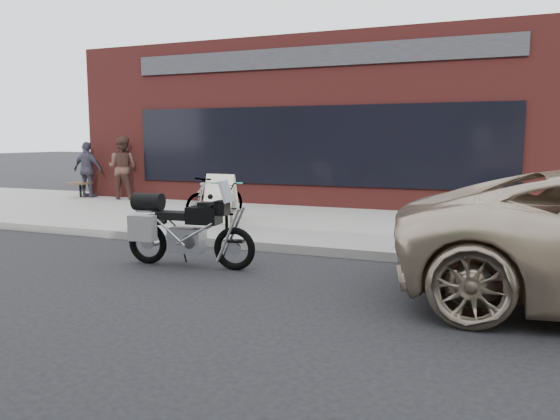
{
  "coord_description": "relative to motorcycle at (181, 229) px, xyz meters",
  "views": [
    {
      "loc": [
        2.58,
        -4.2,
        1.87
      ],
      "look_at": [
        -0.37,
        3.04,
        0.85
      ],
      "focal_mm": 35.0,
      "sensor_mm": 36.0,
      "label": 1
    }
  ],
  "objects": [
    {
      "name": "motorcycle",
      "position": [
        0.0,
        0.0,
        0.0
      ],
      "size": [
        2.04,
        0.76,
        1.29
      ],
      "rotation": [
        0.0,
        0.0,
        0.08
      ],
      "color": "black",
      "rests_on": "ground"
    },
    {
      "name": "cafe_table",
      "position": [
        -7.27,
        5.96,
        0.0
      ],
      "size": [
        0.78,
        0.78,
        0.44
      ],
      "color": "black",
      "rests_on": "near_sidewalk"
    },
    {
      "name": "storefront",
      "position": [
        -0.25,
        11.42,
        1.69
      ],
      "size": [
        14.0,
        10.07,
        4.5
      ],
      "color": "#591F1D",
      "rests_on": "ground"
    },
    {
      "name": "ground",
      "position": [
        1.75,
        -2.57,
        -0.56
      ],
      "size": [
        120.0,
        120.0,
        0.0
      ],
      "primitive_type": "plane",
      "color": "black",
      "rests_on": "ground"
    },
    {
      "name": "bicycle_rear",
      "position": [
        -1.25,
        3.31,
        0.09
      ],
      "size": [
        0.95,
        1.7,
        0.98
      ],
      "primitive_type": "imported",
      "rotation": [
        0.0,
        0.0,
        -0.32
      ],
      "color": "gray",
      "rests_on": "near_sidewalk"
    },
    {
      "name": "cafe_patron_right",
      "position": [
        -7.02,
        6.03,
        0.42
      ],
      "size": [
        0.97,
        0.41,
        1.64
      ],
      "primitive_type": "imported",
      "rotation": [
        0.0,
        0.0,
        3.15
      ],
      "color": "#3D3A4B",
      "rests_on": "near_sidewalk"
    },
    {
      "name": "cafe_patron_left",
      "position": [
        -5.76,
        6.03,
        0.49
      ],
      "size": [
        0.98,
        0.82,
        1.8
      ],
      "primitive_type": "imported",
      "rotation": [
        0.0,
        0.0,
        3.32
      ],
      "color": "#462C25",
      "rests_on": "near_sidewalk"
    },
    {
      "name": "sandwich_sign",
      "position": [
        -1.01,
        3.12,
        0.1
      ],
      "size": [
        0.64,
        0.59,
        1.0
      ],
      "rotation": [
        0.0,
        0.0,
        0.01
      ],
      "color": "white",
      "rests_on": "near_sidewalk"
    },
    {
      "name": "near_sidewalk",
      "position": [
        1.75,
        4.43,
        -0.48
      ],
      "size": [
        44.0,
        6.0,
        0.15
      ],
      "primitive_type": "cube",
      "color": "gray",
      "rests_on": "ground"
    },
    {
      "name": "bicycle_front",
      "position": [
        -0.75,
        2.89,
        0.05
      ],
      "size": [
        1.33,
        1.8,
        0.9
      ],
      "primitive_type": "imported",
      "rotation": [
        0.0,
        0.0,
        0.49
      ],
      "color": "gray",
      "rests_on": "near_sidewalk"
    }
  ]
}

